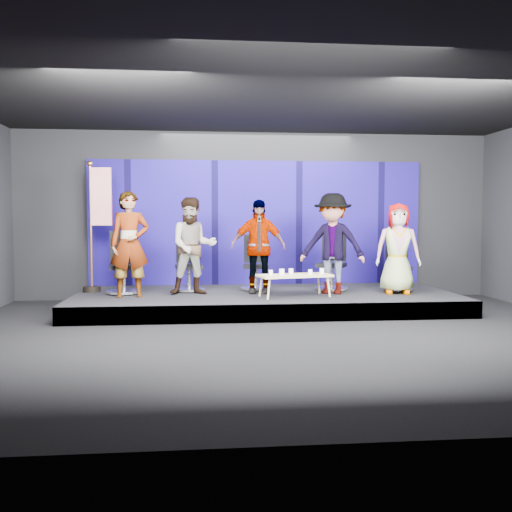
% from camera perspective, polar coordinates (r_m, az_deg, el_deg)
% --- Properties ---
extents(ground, '(10.00, 10.00, 0.00)m').
position_cam_1_polar(ground, '(8.30, 2.89, -7.91)').
color(ground, black).
rests_on(ground, ground).
extents(room_walls, '(10.02, 8.02, 3.51)m').
position_cam_1_polar(room_walls, '(8.17, 2.94, 9.03)').
color(room_walls, black).
rests_on(room_walls, ground).
extents(riser, '(7.00, 3.00, 0.30)m').
position_cam_1_polar(riser, '(10.72, 0.90, -4.47)').
color(riser, black).
rests_on(riser, ground).
extents(backdrop, '(7.00, 0.08, 2.60)m').
position_cam_1_polar(backdrop, '(12.06, 0.12, 3.34)').
color(backdrop, '#100759').
rests_on(backdrop, riser).
extents(chair_a, '(0.74, 0.74, 1.15)m').
position_cam_1_polar(chair_a, '(10.79, -13.12, -1.68)').
color(chair_a, silver).
rests_on(chair_a, riser).
extents(panelist_a, '(0.74, 0.54, 1.87)m').
position_cam_1_polar(panelist_a, '(10.26, -12.52, 1.16)').
color(panelist_a, black).
rests_on(panelist_a, riser).
extents(chair_b, '(0.67, 0.67, 1.09)m').
position_cam_1_polar(chair_b, '(10.96, -6.74, -1.63)').
color(chair_b, silver).
rests_on(chair_b, riser).
extents(panelist_b, '(0.92, 0.75, 1.77)m').
position_cam_1_polar(panelist_b, '(10.43, -6.31, 1.00)').
color(panelist_b, black).
rests_on(panelist_b, riser).
extents(chair_c, '(0.64, 0.64, 1.07)m').
position_cam_1_polar(chair_c, '(11.10, -0.05, -1.58)').
color(chair_c, silver).
rests_on(chair_c, riser).
extents(panelist_c, '(1.04, 0.48, 1.73)m').
position_cam_1_polar(panelist_c, '(10.56, 0.20, 0.95)').
color(panelist_c, black).
rests_on(panelist_c, riser).
extents(chair_d, '(0.85, 0.85, 1.14)m').
position_cam_1_polar(chair_d, '(11.12, 7.60, -1.48)').
color(chair_d, silver).
rests_on(chair_d, riser).
extents(panelist_d, '(1.37, 1.12, 1.85)m').
position_cam_1_polar(panelist_d, '(10.58, 7.65, 1.24)').
color(panelist_d, black).
rests_on(panelist_d, riser).
extents(chair_e, '(0.68, 0.68, 1.03)m').
position_cam_1_polar(chair_e, '(11.35, 14.01, -1.64)').
color(chair_e, silver).
rests_on(chair_e, riser).
extents(panelist_e, '(0.90, 0.68, 1.67)m').
position_cam_1_polar(panelist_e, '(10.82, 13.99, 0.74)').
color(panelist_e, black).
rests_on(panelist_e, riser).
extents(coffee_table, '(1.37, 0.81, 0.40)m').
position_cam_1_polar(coffee_table, '(10.12, 3.89, -2.03)').
color(coffee_table, tan).
rests_on(coffee_table, riser).
extents(mug_a, '(0.07, 0.07, 0.09)m').
position_cam_1_polar(mug_a, '(9.99, 1.49, -1.67)').
color(mug_a, white).
rests_on(mug_a, coffee_table).
extents(mug_b, '(0.09, 0.09, 0.11)m').
position_cam_1_polar(mug_b, '(9.98, 2.60, -1.61)').
color(mug_b, white).
rests_on(mug_b, coffee_table).
extents(mug_c, '(0.08, 0.08, 0.10)m').
position_cam_1_polar(mug_c, '(10.22, 3.51, -1.52)').
color(mug_c, white).
rests_on(mug_c, coffee_table).
extents(mug_d, '(0.07, 0.07, 0.09)m').
position_cam_1_polar(mug_d, '(10.15, 5.44, -1.59)').
color(mug_d, white).
rests_on(mug_d, coffee_table).
extents(mug_e, '(0.08, 0.08, 0.10)m').
position_cam_1_polar(mug_e, '(10.34, 6.61, -1.48)').
color(mug_e, white).
rests_on(mug_e, coffee_table).
extents(flag_stand, '(0.56, 0.33, 2.47)m').
position_cam_1_polar(flag_stand, '(11.12, -15.59, 3.23)').
color(flag_stand, black).
rests_on(flag_stand, riser).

